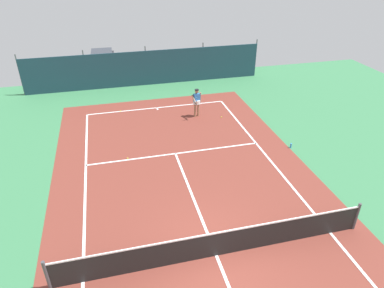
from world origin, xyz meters
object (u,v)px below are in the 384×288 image
(tennis_ball_midcourt, at_px, (221,117))
(tennis_ball_by_sideline, at_px, (128,158))
(tennis_net, at_px, (217,244))
(water_bottle, at_px, (291,146))
(tennis_player, at_px, (197,101))
(tennis_ball_near_player, at_px, (120,111))
(parked_car, at_px, (103,62))

(tennis_ball_midcourt, distance_m, tennis_ball_by_sideline, 6.43)
(tennis_net, relative_size, water_bottle, 42.17)
(tennis_net, distance_m, water_bottle, 7.90)
(tennis_ball_midcourt, xyz_separation_m, tennis_ball_by_sideline, (-5.60, -3.16, 0.00))
(tennis_net, relative_size, tennis_player, 6.17)
(tennis_ball_midcourt, bearing_deg, water_bottle, -61.56)
(tennis_ball_by_sideline, height_order, water_bottle, water_bottle)
(tennis_net, height_order, tennis_ball_midcourt, tennis_net)
(tennis_ball_midcourt, bearing_deg, tennis_ball_near_player, 157.89)
(tennis_net, xyz_separation_m, parked_car, (-2.90, 19.55, 0.33))
(parked_car, bearing_deg, water_bottle, 122.59)
(tennis_net, height_order, tennis_ball_near_player, tennis_net)
(tennis_ball_near_player, relative_size, parked_car, 0.02)
(tennis_net, bearing_deg, tennis_ball_midcourt, 70.75)
(tennis_net, relative_size, tennis_ball_by_sideline, 153.33)
(tennis_net, bearing_deg, tennis_player, 78.68)
(tennis_net, height_order, tennis_ball_by_sideline, tennis_net)
(tennis_ball_near_player, height_order, water_bottle, water_bottle)
(tennis_ball_by_sideline, bearing_deg, tennis_ball_near_player, 89.52)
(tennis_ball_midcourt, bearing_deg, tennis_ball_by_sideline, -150.54)
(tennis_ball_midcourt, xyz_separation_m, parked_car, (-6.27, 9.90, 0.81))
(tennis_net, relative_size, parked_car, 2.39)
(tennis_ball_near_player, height_order, parked_car, parked_car)
(tennis_net, distance_m, tennis_ball_midcourt, 10.24)
(tennis_ball_midcourt, xyz_separation_m, water_bottle, (2.21, -4.07, 0.09))
(tennis_ball_midcourt, bearing_deg, tennis_player, 159.07)
(tennis_ball_near_player, bearing_deg, tennis_ball_by_sideline, -90.48)
(tennis_ball_by_sideline, xyz_separation_m, water_bottle, (7.81, -0.91, 0.09))
(tennis_ball_midcourt, bearing_deg, parked_car, 122.37)
(tennis_ball_by_sideline, xyz_separation_m, parked_car, (-0.67, 13.06, 0.81))
(tennis_ball_near_player, relative_size, tennis_ball_by_sideline, 1.00)
(tennis_net, xyz_separation_m, water_bottle, (5.58, 5.58, -0.39))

